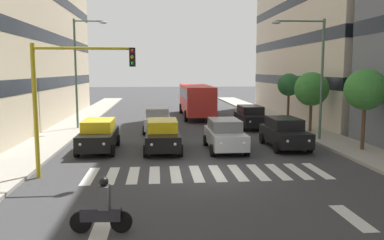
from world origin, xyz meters
name	(u,v)px	position (x,y,z in m)	size (l,w,h in m)	color
ground_plane	(207,173)	(0.00, 0.00, 0.00)	(180.00, 180.00, 0.00)	#38383A
crosswalk_markings	(207,173)	(0.00, 0.00, 0.00)	(10.35, 2.80, 0.01)	silver
lane_arrow_0	(352,218)	(-3.72, 5.50, 0.00)	(0.50, 2.20, 0.01)	silver
lane_arrow_1	(102,226)	(3.72, 5.50, 0.00)	(0.50, 2.20, 0.01)	silver
car_0	(284,133)	(-5.14, -5.17, 0.89)	(2.02, 4.44, 1.72)	black
car_1	(225,135)	(-1.62, -4.79, 0.89)	(2.02, 4.44, 1.72)	#B2B7BC
car_2	(163,135)	(1.82, -4.88, 0.89)	(2.02, 4.44, 1.72)	black
car_3	(99,135)	(5.33, -5.23, 0.89)	(2.02, 4.44, 1.72)	black
car_row2_0	(251,117)	(-5.04, -12.89, 0.89)	(2.02, 4.44, 1.72)	black
car_row2_1	(157,119)	(2.09, -11.95, 0.89)	(2.02, 4.44, 1.72)	silver
bus_behind_traffic	(196,97)	(-1.62, -20.72, 1.86)	(2.78, 10.50, 3.00)	red
motorcycle_with_rider	(102,210)	(3.64, 5.91, 0.65)	(1.70, 0.38, 1.57)	black
traffic_light_gantry	(64,89)	(5.86, 0.06, 3.69)	(4.15, 0.36, 5.50)	#AD991E
street_lamp_left	(314,66)	(-7.48, -7.04, 4.68)	(3.34, 0.28, 7.36)	#4C6B56
street_lamp_right	(80,64)	(7.69, -13.28, 4.91)	(2.44, 0.28, 7.97)	#4C6B56
street_tree_0	(365,90)	(-8.99, -3.64, 3.38)	(2.20, 2.20, 4.35)	#513823
street_tree_1	(312,89)	(-8.62, -10.02, 3.12)	(2.36, 2.36, 4.16)	#513823
street_tree_2	(289,85)	(-8.74, -15.08, 3.22)	(1.86, 1.86, 4.03)	#513823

